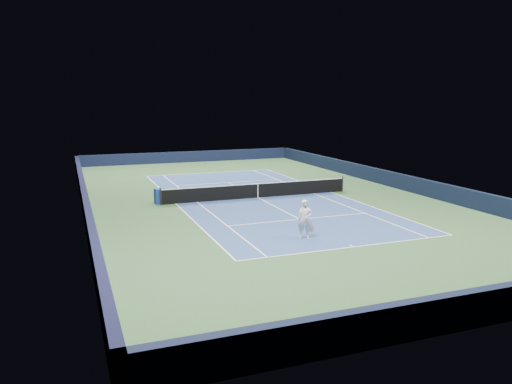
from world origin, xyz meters
name	(u,v)px	position (x,y,z in m)	size (l,w,h in m)	color
ground	(258,198)	(0.00, 0.00, 0.00)	(40.00, 40.00, 0.00)	#2F532D
wall_far	(189,157)	(0.00, 19.82, 0.55)	(22.00, 0.35, 1.10)	#101632
wall_near	(498,304)	(0.00, -19.82, 0.55)	(22.00, 0.35, 1.10)	black
wall_right	(395,180)	(10.82, 0.00, 0.55)	(0.35, 40.00, 1.10)	black
wall_left	(85,201)	(-10.82, 0.00, 0.55)	(0.35, 40.00, 1.10)	black
court_surface	(258,198)	(0.00, 0.00, 0.00)	(10.97, 23.77, 0.01)	navy
baseline_far	(210,173)	(0.00, 11.88, 0.01)	(10.97, 0.08, 0.00)	white
baseline_near	(353,247)	(0.00, -11.88, 0.01)	(10.97, 0.08, 0.00)	white
sideline_doubles_right	(331,192)	(5.49, 0.00, 0.01)	(0.08, 23.77, 0.00)	white
sideline_doubles_left	(176,204)	(-5.49, 0.00, 0.01)	(0.08, 23.77, 0.00)	white
sideline_singles_right	(313,193)	(4.12, 0.00, 0.01)	(0.08, 23.77, 0.00)	white
sideline_singles_left	(197,202)	(-4.12, 0.00, 0.01)	(0.08, 23.77, 0.00)	white
service_line_far	(228,182)	(0.00, 6.40, 0.01)	(8.23, 0.08, 0.00)	white
service_line_near	(300,219)	(0.00, -6.40, 0.01)	(8.23, 0.08, 0.00)	white
center_service_line	(258,198)	(0.00, 0.00, 0.01)	(0.08, 12.80, 0.00)	white
center_mark_far	(210,173)	(0.00, 11.73, 0.01)	(0.08, 0.30, 0.00)	white
center_mark_near	(352,246)	(0.00, -11.73, 0.01)	(0.08, 0.30, 0.00)	white
tennis_net	(258,190)	(0.00, 0.00, 0.50)	(12.90, 0.10, 1.07)	black
sponsor_cube	(160,196)	(-6.40, 0.43, 0.48)	(0.66, 0.62, 0.95)	#1B3EA7
tennis_player	(305,219)	(-1.41, -9.86, 0.92)	(0.88, 1.37, 1.84)	white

